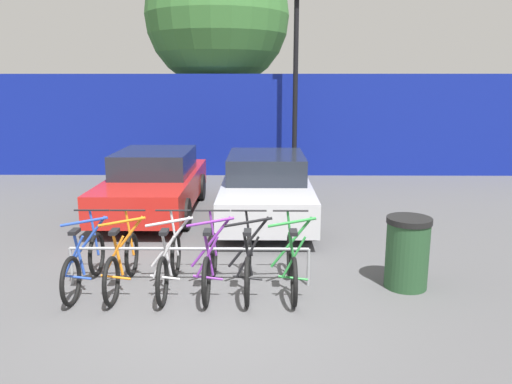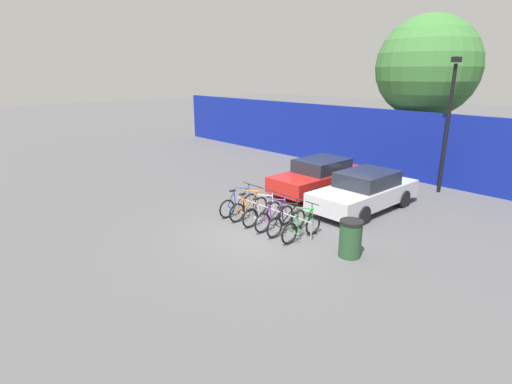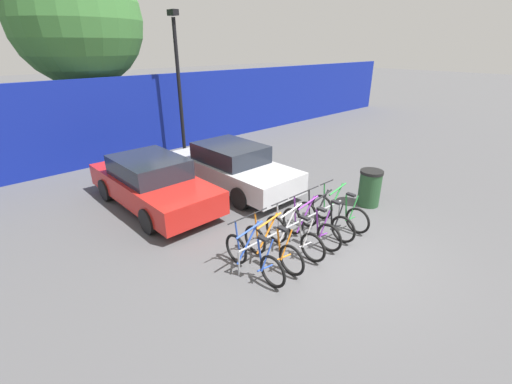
% 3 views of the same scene
% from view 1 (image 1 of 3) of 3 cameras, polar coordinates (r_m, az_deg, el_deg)
% --- Properties ---
extents(ground_plane, '(120.00, 120.00, 0.00)m').
position_cam_1_polar(ground_plane, '(6.77, -4.93, -12.76)').
color(ground_plane, '#4C4C4F').
extents(hoarding_wall, '(36.00, 0.16, 3.13)m').
position_cam_1_polar(hoarding_wall, '(15.67, -1.72, 7.62)').
color(hoarding_wall, navy).
rests_on(hoarding_wall, ground).
extents(bike_rack, '(3.47, 0.04, 0.57)m').
position_cam_1_polar(bike_rack, '(7.26, -7.65, -6.95)').
color(bike_rack, gray).
rests_on(bike_rack, ground).
extents(bicycle_blue, '(0.68, 1.71, 1.05)m').
position_cam_1_polar(bicycle_blue, '(7.51, -19.01, -7.73)').
color(bicycle_blue, black).
rests_on(bicycle_blue, ground).
extents(bicycle_orange, '(0.68, 1.71, 1.05)m').
position_cam_1_polar(bicycle_orange, '(7.35, -15.05, -7.90)').
color(bicycle_orange, black).
rests_on(bicycle_orange, ground).
extents(bicycle_silver, '(0.68, 1.71, 1.05)m').
position_cam_1_polar(bicycle_silver, '(7.20, -9.87, -8.08)').
color(bicycle_silver, black).
rests_on(bicycle_silver, ground).
extents(bicycle_purple, '(0.68, 1.71, 1.05)m').
position_cam_1_polar(bicycle_purple, '(7.12, -5.25, -8.19)').
color(bicycle_purple, black).
rests_on(bicycle_purple, ground).
extents(bicycle_black, '(0.68, 1.71, 1.05)m').
position_cam_1_polar(bicycle_black, '(7.09, -0.90, -8.24)').
color(bicycle_black, black).
rests_on(bicycle_black, ground).
extents(bicycle_green, '(0.68, 1.71, 1.05)m').
position_cam_1_polar(bicycle_green, '(7.10, 4.11, -8.23)').
color(bicycle_green, black).
rests_on(bicycle_green, ground).
extents(car_red, '(1.91, 4.52, 1.40)m').
position_cam_1_polar(car_red, '(11.36, -11.48, 1.08)').
color(car_red, red).
rests_on(car_red, ground).
extents(car_silver, '(1.91, 4.55, 1.40)m').
position_cam_1_polar(car_silver, '(10.62, 1.15, 0.55)').
color(car_silver, '#B7B7BC').
rests_on(car_silver, ground).
extents(lamp_post, '(0.24, 0.44, 5.37)m').
position_cam_1_polar(lamp_post, '(14.63, 4.54, 12.99)').
color(lamp_post, black).
rests_on(lamp_post, ground).
extents(trash_bin, '(0.63, 0.63, 1.03)m').
position_cam_1_polar(trash_bin, '(7.44, 16.90, -6.62)').
color(trash_bin, '#234728').
rests_on(trash_bin, ground).
extents(tree_behind_hoarding, '(4.77, 4.77, 7.42)m').
position_cam_1_polar(tree_behind_hoarding, '(17.59, -4.44, 19.34)').
color(tree_behind_hoarding, brown).
rests_on(tree_behind_hoarding, ground).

